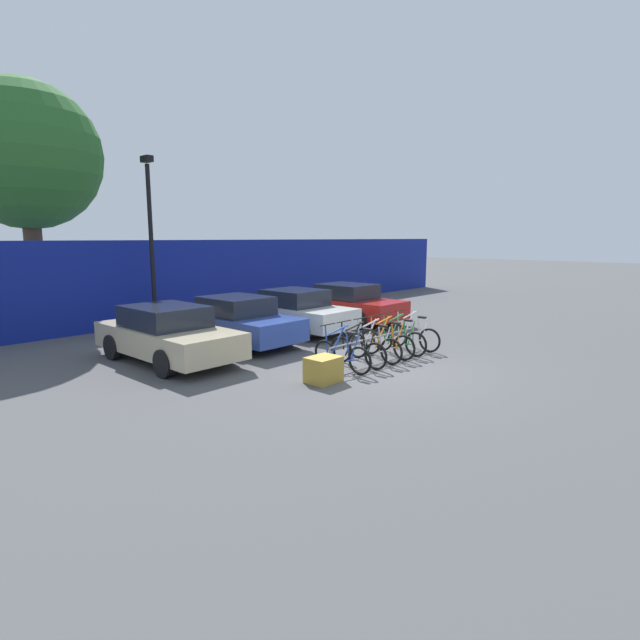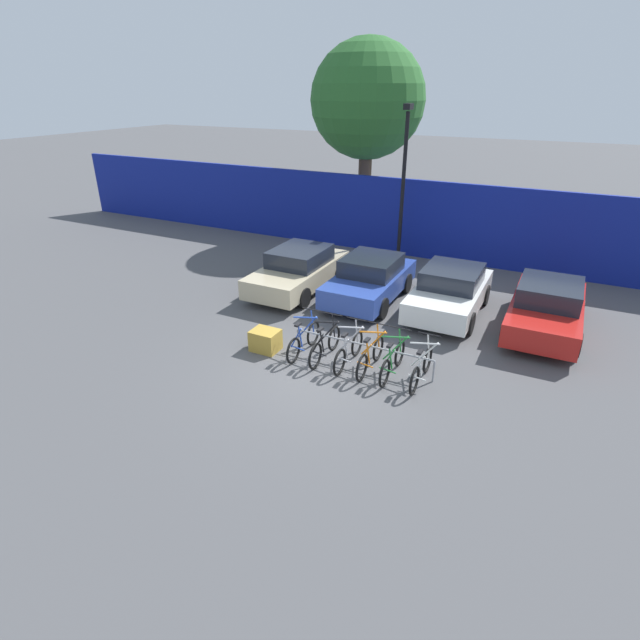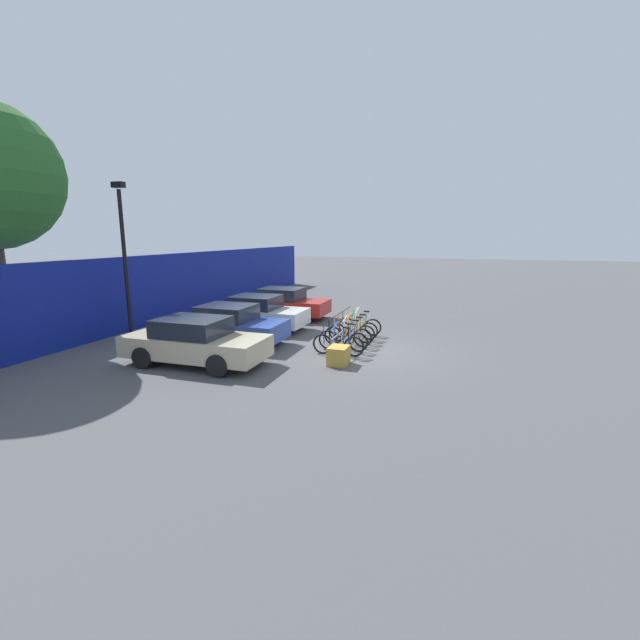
% 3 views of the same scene
% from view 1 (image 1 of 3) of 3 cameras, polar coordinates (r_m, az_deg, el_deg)
% --- Properties ---
extents(ground_plane, '(120.00, 120.00, 0.00)m').
position_cam_1_polar(ground_plane, '(11.93, 6.79, -5.53)').
color(ground_plane, '#4C4C4F').
extents(hoarding_wall, '(36.00, 0.16, 2.97)m').
position_cam_1_polar(hoarding_wall, '(18.79, -17.40, 4.18)').
color(hoarding_wall, navy).
rests_on(hoarding_wall, ground).
extents(bike_rack, '(3.59, 0.04, 0.57)m').
position_cam_1_polar(bike_rack, '(12.82, 6.39, -2.25)').
color(bike_rack, gray).
rests_on(bike_rack, ground).
extents(bicycle_blue, '(0.68, 1.71, 1.05)m').
position_cam_1_polar(bicycle_blue, '(11.58, 2.51, -4.01)').
color(bicycle_blue, black).
rests_on(bicycle_blue, ground).
extents(bicycle_black, '(0.68, 1.71, 1.05)m').
position_cam_1_polar(bicycle_black, '(12.03, 4.36, -3.51)').
color(bicycle_black, black).
rests_on(bicycle_black, ground).
extents(bicycle_silver, '(0.68, 1.71, 1.05)m').
position_cam_1_polar(bicycle_silver, '(12.53, 6.16, -3.02)').
color(bicycle_silver, black).
rests_on(bicycle_silver, ground).
extents(bicycle_orange, '(0.68, 1.71, 1.05)m').
position_cam_1_polar(bicycle_orange, '(12.98, 7.64, -2.61)').
color(bicycle_orange, black).
rests_on(bicycle_orange, ground).
extents(bicycle_green, '(0.68, 1.71, 1.05)m').
position_cam_1_polar(bicycle_green, '(13.43, 8.99, -2.24)').
color(bicycle_green, black).
rests_on(bicycle_green, ground).
extents(bicycle_white, '(0.68, 1.71, 1.05)m').
position_cam_1_polar(bicycle_white, '(14.00, 10.56, -1.81)').
color(bicycle_white, black).
rests_on(bicycle_white, ground).
extents(car_beige, '(1.91, 4.26, 1.40)m').
position_cam_1_polar(car_beige, '(12.95, -17.03, -1.55)').
color(car_beige, '#C1B28E').
rests_on(car_beige, ground).
extents(car_blue, '(1.91, 3.92, 1.40)m').
position_cam_1_polar(car_blue, '(14.49, -9.33, -0.13)').
color(car_blue, '#2D479E').
rests_on(car_blue, ground).
extents(car_white, '(1.91, 3.91, 1.40)m').
position_cam_1_polar(car_white, '(16.21, -2.70, 0.99)').
color(car_white, silver).
rests_on(car_white, ground).
extents(car_red, '(1.91, 4.09, 1.40)m').
position_cam_1_polar(car_red, '(18.15, 3.27, 1.89)').
color(car_red, red).
rests_on(car_red, ground).
extents(lamp_post, '(0.24, 0.44, 5.63)m').
position_cam_1_polar(lamp_post, '(17.38, -18.76, 9.26)').
color(lamp_post, black).
rests_on(lamp_post, ground).
extents(cargo_crate, '(0.70, 0.56, 0.55)m').
position_cam_1_polar(cargo_crate, '(10.71, 0.39, -5.68)').
color(cargo_crate, '#B28C33').
rests_on(cargo_crate, ground).
extents(tree_behind_hoarding, '(4.64, 4.64, 7.96)m').
position_cam_1_polar(tree_behind_hoarding, '(19.08, -30.62, 15.78)').
color(tree_behind_hoarding, brown).
rests_on(tree_behind_hoarding, ground).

